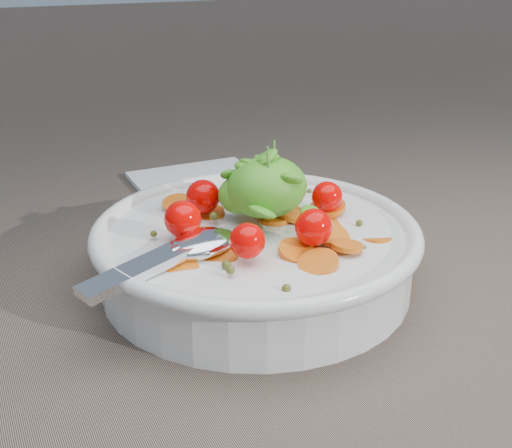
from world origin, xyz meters
name	(u,v)px	position (x,y,z in m)	size (l,w,h in m)	color
ground	(240,274)	(0.00, 0.00, 0.00)	(6.00, 6.00, 0.00)	#7A6757
bowl	(256,248)	(0.01, -0.02, 0.03)	(0.29, 0.27, 0.12)	silver
napkin	(200,181)	(0.05, 0.24, 0.00)	(0.15, 0.13, 0.01)	white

